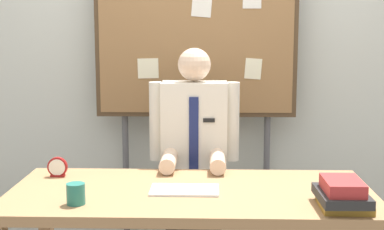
{
  "coord_description": "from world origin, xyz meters",
  "views": [
    {
      "loc": [
        0.09,
        -2.67,
        1.55
      ],
      "look_at": [
        0.0,
        0.2,
        1.1
      ],
      "focal_mm": 51.6,
      "sensor_mm": 36.0,
      "label": 1
    }
  ],
  "objects_px": {
    "coffee_mug": "(76,194)",
    "book_stack": "(343,195)",
    "person": "(194,172)",
    "bulletin_board": "(196,38)",
    "desk_clock": "(57,168)",
    "desk": "(191,206)",
    "open_notebook": "(185,190)"
  },
  "relations": [
    {
      "from": "open_notebook",
      "to": "coffee_mug",
      "type": "bearing_deg",
      "value": -155.99
    },
    {
      "from": "book_stack",
      "to": "coffee_mug",
      "type": "xyz_separation_m",
      "value": [
        -1.21,
        0.02,
        -0.01
      ]
    },
    {
      "from": "desk",
      "to": "desk_clock",
      "type": "xyz_separation_m",
      "value": [
        -0.74,
        0.23,
        0.13
      ]
    },
    {
      "from": "bulletin_board",
      "to": "desk_clock",
      "type": "distance_m",
      "value": 1.33
    },
    {
      "from": "desk",
      "to": "desk_clock",
      "type": "distance_m",
      "value": 0.78
    },
    {
      "from": "person",
      "to": "book_stack",
      "type": "distance_m",
      "value": 1.16
    },
    {
      "from": "open_notebook",
      "to": "coffee_mug",
      "type": "relative_size",
      "value": 3.45
    },
    {
      "from": "desk",
      "to": "person",
      "type": "height_order",
      "value": "person"
    },
    {
      "from": "bulletin_board",
      "to": "coffee_mug",
      "type": "height_order",
      "value": "bulletin_board"
    },
    {
      "from": "bulletin_board",
      "to": "book_stack",
      "type": "relative_size",
      "value": 6.96
    },
    {
      "from": "desk",
      "to": "bulletin_board",
      "type": "distance_m",
      "value": 1.37
    },
    {
      "from": "person",
      "to": "bulletin_board",
      "type": "bearing_deg",
      "value": 89.97
    },
    {
      "from": "desk",
      "to": "book_stack",
      "type": "bearing_deg",
      "value": -20.67
    },
    {
      "from": "person",
      "to": "book_stack",
      "type": "xyz_separation_m",
      "value": [
        0.69,
        -0.92,
        0.14
      ]
    },
    {
      "from": "desk",
      "to": "coffee_mug",
      "type": "bearing_deg",
      "value": -155.39
    },
    {
      "from": "person",
      "to": "coffee_mug",
      "type": "relative_size",
      "value": 14.6
    },
    {
      "from": "book_stack",
      "to": "desk_clock",
      "type": "xyz_separation_m",
      "value": [
        -1.43,
        0.49,
        -0.01
      ]
    },
    {
      "from": "desk_clock",
      "to": "open_notebook",
      "type": "bearing_deg",
      "value": -19.67
    },
    {
      "from": "open_notebook",
      "to": "coffee_mug",
      "type": "height_order",
      "value": "coffee_mug"
    },
    {
      "from": "book_stack",
      "to": "coffee_mug",
      "type": "bearing_deg",
      "value": 178.97
    },
    {
      "from": "desk_clock",
      "to": "person",
      "type": "bearing_deg",
      "value": 30.01
    },
    {
      "from": "person",
      "to": "desk_clock",
      "type": "xyz_separation_m",
      "value": [
        -0.74,
        -0.43,
        0.13
      ]
    },
    {
      "from": "person",
      "to": "bulletin_board",
      "type": "distance_m",
      "value": 0.93
    },
    {
      "from": "person",
      "to": "open_notebook",
      "type": "bearing_deg",
      "value": -92.55
    },
    {
      "from": "person",
      "to": "desk_clock",
      "type": "bearing_deg",
      "value": -149.99
    },
    {
      "from": "coffee_mug",
      "to": "bulletin_board",
      "type": "bearing_deg",
      "value": 68.65
    },
    {
      "from": "person",
      "to": "coffee_mug",
      "type": "distance_m",
      "value": 1.05
    },
    {
      "from": "desk",
      "to": "desk_clock",
      "type": "height_order",
      "value": "desk_clock"
    },
    {
      "from": "bulletin_board",
      "to": "coffee_mug",
      "type": "xyz_separation_m",
      "value": [
        -0.52,
        -1.34,
        -0.69
      ]
    },
    {
      "from": "coffee_mug",
      "to": "book_stack",
      "type": "bearing_deg",
      "value": -1.03
    },
    {
      "from": "desk",
      "to": "person",
      "type": "bearing_deg",
      "value": 90.0
    },
    {
      "from": "bulletin_board",
      "to": "desk_clock",
      "type": "relative_size",
      "value": 19.2
    }
  ]
}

